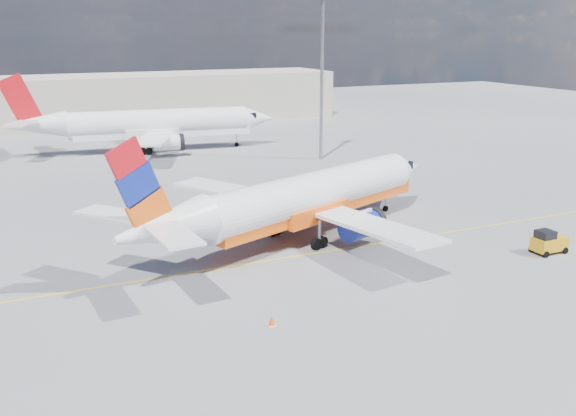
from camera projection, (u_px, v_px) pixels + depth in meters
name	position (u px, v px, depth m)	size (l,w,h in m)	color
ground	(290.00, 275.00, 41.72)	(240.00, 240.00, 0.00)	slate
taxi_line	(272.00, 260.00, 44.35)	(70.00, 0.15, 0.01)	yellow
terminal_main	(131.00, 99.00, 108.29)	(70.00, 14.00, 8.00)	#B2AB99
main_jet	(305.00, 198.00, 47.93)	(31.51, 23.81, 9.64)	white
second_jet	(151.00, 125.00, 82.79)	(34.27, 26.89, 10.38)	white
gse_tug	(548.00, 242.00, 45.53)	(2.47, 1.56, 1.73)	black
traffic_cone	(272.00, 321.00, 34.50)	(0.41, 0.41, 0.58)	white
floodlight_mast	(322.00, 61.00, 75.42)	(1.44, 1.44, 19.67)	gray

